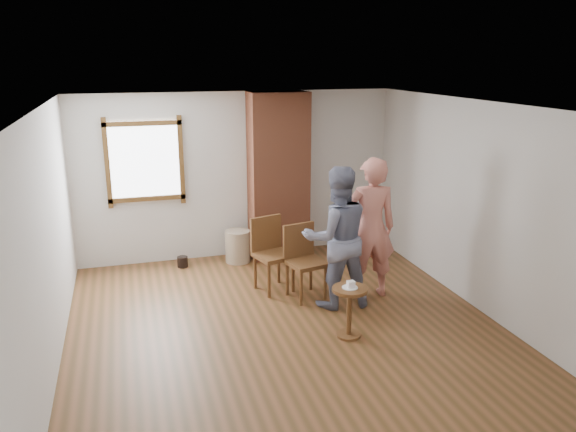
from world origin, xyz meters
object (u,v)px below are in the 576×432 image
(dining_chair_left, at_px, (271,249))
(side_table, at_px, (349,304))
(dining_chair_right, at_px, (303,257))
(person_pink, at_px, (370,228))
(stoneware_crock, at_px, (238,246))
(man, at_px, (337,238))

(dining_chair_left, distance_m, side_table, 1.69)
(dining_chair_left, bearing_deg, dining_chair_right, -62.01)
(side_table, bearing_deg, person_pink, 55.70)
(stoneware_crock, bearing_deg, side_table, -75.27)
(stoneware_crock, relative_size, dining_chair_right, 0.51)
(dining_chair_left, distance_m, dining_chair_right, 0.51)
(person_pink, bearing_deg, dining_chair_right, -5.95)
(stoneware_crock, xyz_separation_m, side_table, (0.73, -2.77, 0.15))
(man, bearing_deg, side_table, 81.42)
(dining_chair_right, bearing_deg, dining_chair_left, 121.11)
(dining_chair_right, bearing_deg, person_pink, -27.04)
(stoneware_crock, xyz_separation_m, person_pink, (1.43, -1.75, 0.69))
(stoneware_crock, xyz_separation_m, man, (0.89, -1.92, 0.66))
(dining_chair_right, distance_m, person_pink, 0.96)
(dining_chair_left, height_order, side_table, dining_chair_left)
(side_table, bearing_deg, dining_chair_left, 107.23)
(person_pink, bearing_deg, stoneware_crock, -42.21)
(dining_chair_left, xyz_separation_m, side_table, (0.50, -1.61, -0.16))
(dining_chair_left, relative_size, side_table, 1.68)
(stoneware_crock, height_order, dining_chair_right, dining_chair_right)
(side_table, relative_size, person_pink, 0.32)
(dining_chair_right, bearing_deg, stoneware_crock, 98.18)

